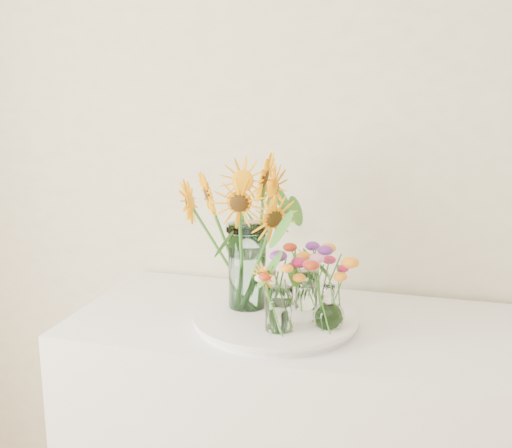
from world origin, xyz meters
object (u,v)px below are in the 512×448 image
Objects in this scene: tray at (275,321)px; small_vase_b at (329,307)px; mason_jar at (247,266)px; small_vase_a at (279,310)px; small_vase_c at (306,291)px.

tray is 0.18m from small_vase_b.
small_vase_a is at bearing -48.78° from mason_jar.
small_vase_a is 0.18m from small_vase_c.
mason_jar reaches higher than small_vase_a.
small_vase_b is (0.12, 0.05, 0.00)m from small_vase_a.
small_vase_a is (0.03, -0.10, 0.07)m from tray.
small_vase_a reaches higher than small_vase_c.
small_vase_a is 0.13m from small_vase_b.
mason_jar is at bearing 131.22° from small_vase_a.
mason_jar reaches higher than small_vase_c.
tray is 0.17m from mason_jar.
small_vase_b is at bearing 24.30° from small_vase_a.
small_vase_b is (0.15, -0.05, 0.07)m from tray.
small_vase_b reaches higher than tray.
mason_jar reaches higher than tray.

